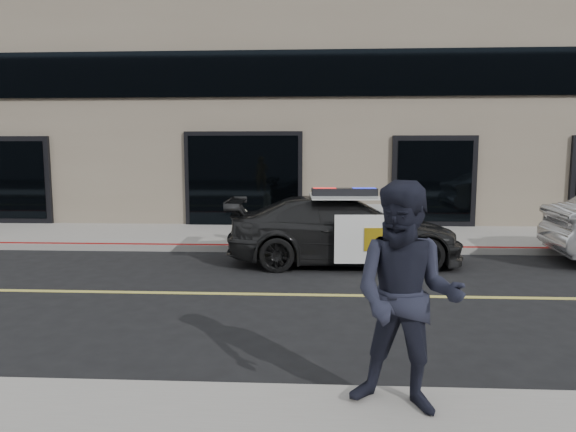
{
  "coord_description": "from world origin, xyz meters",
  "views": [
    {
      "loc": [
        1.1,
        -7.98,
        2.26
      ],
      "look_at": [
        0.56,
        2.2,
        1.0
      ],
      "focal_mm": 32.0,
      "sensor_mm": 36.0,
      "label": 1
    }
  ],
  "objects": [
    {
      "name": "fire_hydrant",
      "position": [
        -0.57,
        4.03,
        0.51
      ],
      "size": [
        0.35,
        0.49,
        0.77
      ],
      "color": "white",
      "rests_on": "sidewalk_n"
    },
    {
      "name": "sidewalk_n",
      "position": [
        0.0,
        5.25,
        0.07
      ],
      "size": [
        60.0,
        3.5,
        0.15
      ],
      "primitive_type": "cube",
      "color": "gray",
      "rests_on": "ground"
    },
    {
      "name": "police_car",
      "position": [
        1.69,
        2.43,
        0.7
      ],
      "size": [
        2.42,
        4.92,
        1.55
      ],
      "color": "black",
      "rests_on": "ground"
    },
    {
      "name": "pedestrian_b",
      "position": [
        1.84,
        -3.91,
        1.1
      ],
      "size": [
        1.37,
        1.29,
        1.89
      ],
      "primitive_type": "imported",
      "rotation": [
        0.0,
        0.0,
        -0.34
      ],
      "color": "black",
      "rests_on": "sidewalk_s"
    },
    {
      "name": "building_n",
      "position": [
        0.0,
        10.5,
        6.0
      ],
      "size": [
        60.0,
        7.0,
        12.0
      ],
      "primitive_type": "cube",
      "color": "#756856",
      "rests_on": "ground"
    },
    {
      "name": "ground",
      "position": [
        0.0,
        0.0,
        0.0
      ],
      "size": [
        120.0,
        120.0,
        0.0
      ],
      "primitive_type": "plane",
      "color": "black",
      "rests_on": "ground"
    }
  ]
}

